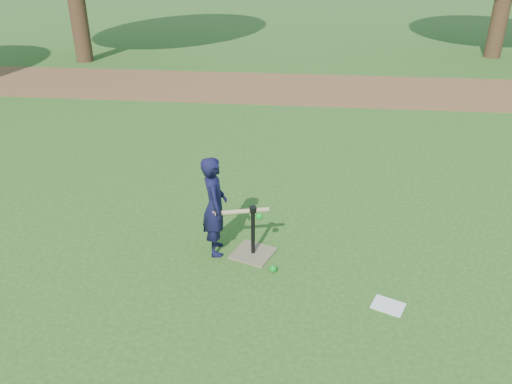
# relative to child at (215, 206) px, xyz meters

# --- Properties ---
(ground) EXTENTS (80.00, 80.00, 0.00)m
(ground) POSITION_rel_child_xyz_m (0.10, -0.10, -0.59)
(ground) COLOR #285116
(ground) RESTS_ON ground
(dirt_strip) EXTENTS (24.00, 3.00, 0.01)m
(dirt_strip) POSITION_rel_child_xyz_m (0.10, 7.40, -0.58)
(dirt_strip) COLOR brown
(dirt_strip) RESTS_ON ground
(child) EXTENTS (0.38, 0.48, 1.17)m
(child) POSITION_rel_child_xyz_m (0.00, 0.00, 0.00)
(child) COLOR black
(child) RESTS_ON ground
(wiffle_ball_ground) EXTENTS (0.08, 0.08, 0.08)m
(wiffle_ball_ground) POSITION_rel_child_xyz_m (0.69, -0.35, -0.55)
(wiffle_ball_ground) COLOR #0D981F
(wiffle_ball_ground) RESTS_ON ground
(clipboard) EXTENTS (0.37, 0.33, 0.01)m
(clipboard) POSITION_rel_child_xyz_m (1.86, -0.79, -0.58)
(clipboard) COLOR white
(clipboard) RESTS_ON ground
(batting_tee) EXTENTS (0.55, 0.55, 0.61)m
(batting_tee) POSITION_rel_child_xyz_m (0.43, -0.02, -0.48)
(batting_tee) COLOR #76694B
(batting_tee) RESTS_ON ground
(swing_action) EXTENTS (0.63, 0.21, 0.09)m
(swing_action) POSITION_rel_child_xyz_m (0.32, -0.06, -0.03)
(swing_action) COLOR tan
(swing_action) RESTS_ON ground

